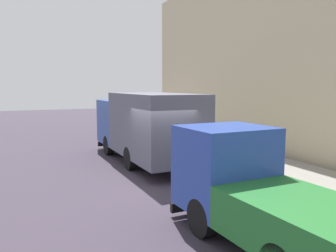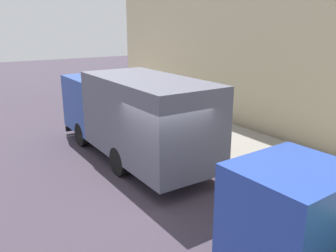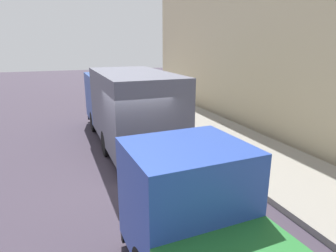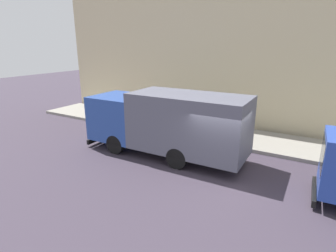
% 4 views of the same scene
% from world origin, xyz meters
% --- Properties ---
extents(ground, '(80.00, 80.00, 0.00)m').
position_xyz_m(ground, '(0.00, 0.00, 0.00)').
color(ground, '#3B323F').
extents(sidewalk, '(3.33, 30.00, 0.17)m').
position_xyz_m(sidewalk, '(4.67, 0.00, 0.09)').
color(sidewalk, gray).
rests_on(sidewalk, ground).
extents(building_facade, '(0.50, 30.00, 9.78)m').
position_xyz_m(building_facade, '(6.83, 0.00, 4.89)').
color(building_facade, beige).
rests_on(building_facade, ground).
extents(large_utility_truck, '(2.50, 7.78, 3.00)m').
position_xyz_m(large_utility_truck, '(0.72, 3.00, 1.65)').
color(large_utility_truck, '#284A9B').
rests_on(large_utility_truck, ground).
extents(pedestrian_walking, '(0.43, 0.43, 1.57)m').
position_xyz_m(pedestrian_walking, '(3.61, 6.66, 0.99)').
color(pedestrian_walking, '#1B202D').
rests_on(pedestrian_walking, sidewalk).
extents(pedestrian_standing, '(0.54, 0.54, 1.71)m').
position_xyz_m(pedestrian_standing, '(3.94, 8.42, 1.07)').
color(pedestrian_standing, '#403C47').
rests_on(pedestrian_standing, sidewalk).
extents(traffic_cone_orange, '(0.50, 0.50, 0.71)m').
position_xyz_m(traffic_cone_orange, '(3.95, 7.82, 0.53)').
color(traffic_cone_orange, orange).
rests_on(traffic_cone_orange, sidewalk).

